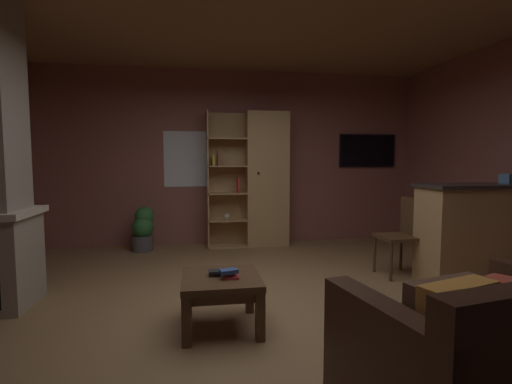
% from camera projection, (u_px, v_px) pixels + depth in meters
% --- Properties ---
extents(floor, '(6.22, 5.80, 0.02)m').
position_uv_depth(floor, '(263.00, 311.00, 3.45)').
color(floor, olive).
rests_on(floor, ground).
extents(wall_back, '(6.34, 0.06, 2.81)m').
position_uv_depth(wall_back, '(231.00, 158.00, 6.21)').
color(wall_back, '#8E544C').
rests_on(wall_back, ground).
extents(window_pane_back, '(0.71, 0.01, 0.89)m').
position_uv_depth(window_pane_back, '(186.00, 159.00, 6.06)').
color(window_pane_back, white).
extents(bookshelf_cabinet, '(1.28, 0.41, 2.12)m').
position_uv_depth(bookshelf_cabinet, '(261.00, 180.00, 6.05)').
color(bookshelf_cabinet, tan).
rests_on(bookshelf_cabinet, ground).
extents(kitchen_bar_counter, '(1.55, 0.57, 1.10)m').
position_uv_depth(kitchen_bar_counter, '(486.00, 232.00, 4.28)').
color(kitchen_bar_counter, tan).
rests_on(kitchen_bar_counter, ground).
extents(tissue_box, '(0.15, 0.15, 0.11)m').
position_uv_depth(tissue_box, '(507.00, 179.00, 4.29)').
color(tissue_box, '#598CBF').
rests_on(tissue_box, kitchen_bar_counter).
extents(leather_couch, '(1.60, 1.16, 0.84)m').
position_uv_depth(leather_couch, '(488.00, 358.00, 2.02)').
color(leather_couch, '#382116').
rests_on(leather_couch, ground).
extents(coffee_table, '(0.63, 0.63, 0.43)m').
position_uv_depth(coffee_table, '(221.00, 287.00, 3.06)').
color(coffee_table, '#4C331E').
rests_on(coffee_table, ground).
extents(table_book_0, '(0.13, 0.11, 0.02)m').
position_uv_depth(table_book_0, '(231.00, 277.00, 3.00)').
color(table_book_0, '#B22D2D').
rests_on(table_book_0, coffee_table).
extents(table_book_1, '(0.11, 0.09, 0.02)m').
position_uv_depth(table_book_1, '(216.00, 272.00, 3.07)').
color(table_book_1, black).
rests_on(table_book_1, coffee_table).
extents(table_book_2, '(0.16, 0.11, 0.03)m').
position_uv_depth(table_book_2, '(229.00, 271.00, 2.99)').
color(table_book_2, '#2D4C8C').
rests_on(table_book_2, coffee_table).
extents(dining_chair, '(0.44, 0.44, 0.92)m').
position_uv_depth(dining_chair, '(403.00, 231.00, 4.47)').
color(dining_chair, '#4C331E').
rests_on(dining_chair, ground).
extents(potted_floor_plant, '(0.34, 0.36, 0.67)m').
position_uv_depth(potted_floor_plant, '(143.00, 228.00, 5.70)').
color(potted_floor_plant, '#4C4C51').
rests_on(potted_floor_plant, ground).
extents(wall_mounted_tv, '(0.99, 0.06, 0.56)m').
position_uv_depth(wall_mounted_tv, '(367.00, 151.00, 6.52)').
color(wall_mounted_tv, black).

